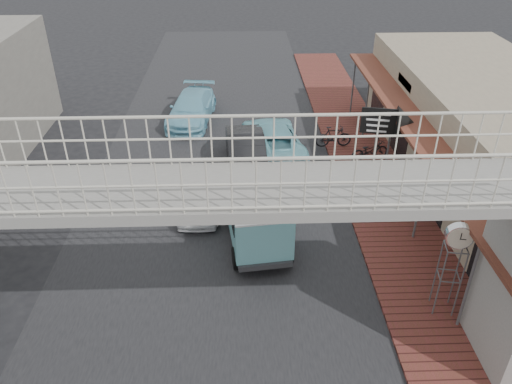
{
  "coord_description": "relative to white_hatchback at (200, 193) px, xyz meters",
  "views": [
    {
      "loc": [
        1.05,
        -12.55,
        10.34
      ],
      "look_at": [
        1.53,
        1.36,
        1.8
      ],
      "focal_mm": 35.0,
      "sensor_mm": 36.0,
      "label": 1
    }
  ],
  "objects": [
    {
      "name": "ground",
      "position": [
        0.5,
        -3.24,
        -0.64
      ],
      "size": [
        120.0,
        120.0,
        0.0
      ],
      "primitive_type": "plane",
      "color": "black",
      "rests_on": "ground"
    },
    {
      "name": "road_strip",
      "position": [
        0.5,
        -3.24,
        -0.63
      ],
      "size": [
        10.0,
        60.0,
        0.01
      ],
      "primitive_type": "cube",
      "color": "black",
      "rests_on": "ground"
    },
    {
      "name": "sidewalk",
      "position": [
        7.0,
        -0.24,
        -0.59
      ],
      "size": [
        3.0,
        40.0,
        0.1
      ],
      "primitive_type": "cube",
      "color": "brown",
      "rests_on": "ground"
    },
    {
      "name": "shophouse_row",
      "position": [
        11.47,
        0.76,
        1.37
      ],
      "size": [
        7.2,
        18.0,
        4.0
      ],
      "color": "gray",
      "rests_on": "ground"
    },
    {
      "name": "footbridge",
      "position": [
        0.5,
        -7.24,
        2.54
      ],
      "size": [
        16.4,
        2.4,
        6.34
      ],
      "color": "gray",
      "rests_on": "ground"
    },
    {
      "name": "white_hatchback",
      "position": [
        0.0,
        0.0,
        0.0
      ],
      "size": [
        1.55,
        3.75,
        1.27
      ],
      "primitive_type": "imported",
      "rotation": [
        0.0,
        0.0,
        -0.01
      ],
      "color": "white",
      "rests_on": "ground"
    },
    {
      "name": "dark_sedan",
      "position": [
        1.78,
        3.01,
        0.1
      ],
      "size": [
        1.86,
        4.57,
        1.48
      ],
      "primitive_type": "imported",
      "rotation": [
        0.0,
        0.0,
        0.07
      ],
      "color": "black",
      "rests_on": "ground"
    },
    {
      "name": "angkot_curb",
      "position": [
        3.0,
        4.46,
        0.06
      ],
      "size": [
        2.95,
        5.27,
        1.39
      ],
      "primitive_type": "imported",
      "rotation": [
        0.0,
        0.0,
        3.27
      ],
      "color": "#74BDCA",
      "rests_on": "ground"
    },
    {
      "name": "angkot_far",
      "position": [
        -0.91,
        8.17,
        0.07
      ],
      "size": [
        2.56,
        5.07,
        1.41
      ],
      "primitive_type": "imported",
      "rotation": [
        0.0,
        0.0,
        -0.12
      ],
      "color": "#7EC3DA",
      "rests_on": "ground"
    },
    {
      "name": "angkot_van",
      "position": [
        2.01,
        -2.09,
        0.63
      ],
      "size": [
        2.32,
        4.27,
        2.0
      ],
      "rotation": [
        0.0,
        0.0,
        0.13
      ],
      "color": "black",
      "rests_on": "ground"
    },
    {
      "name": "motorcycle_near",
      "position": [
        7.14,
        3.39,
        -0.07
      ],
      "size": [
        1.88,
        1.11,
        0.93
      ],
      "primitive_type": "imported",
      "rotation": [
        0.0,
        0.0,
        1.87
      ],
      "color": "black",
      "rests_on": "sidewalk"
    },
    {
      "name": "motorcycle_far",
      "position": [
        5.8,
        4.78,
        -0.04
      ],
      "size": [
        1.69,
        0.58,
        1.0
      ],
      "primitive_type": "imported",
      "rotation": [
        0.0,
        0.0,
        1.64
      ],
      "color": "black",
      "rests_on": "sidewalk"
    },
    {
      "name": "street_clock",
      "position": [
        7.15,
        -5.62,
        1.87
      ],
      "size": [
        0.74,
        0.64,
        2.91
      ],
      "rotation": [
        0.0,
        0.0,
        -0.17
      ],
      "color": "#59595B",
      "rests_on": "sidewalk"
    },
    {
      "name": "arrow_sign",
      "position": [
        7.54,
        0.99,
        2.23
      ],
      "size": [
        2.06,
        1.35,
        3.43
      ],
      "rotation": [
        0.0,
        0.0,
        -0.22
      ],
      "color": "#59595B",
      "rests_on": "sidewalk"
    }
  ]
}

